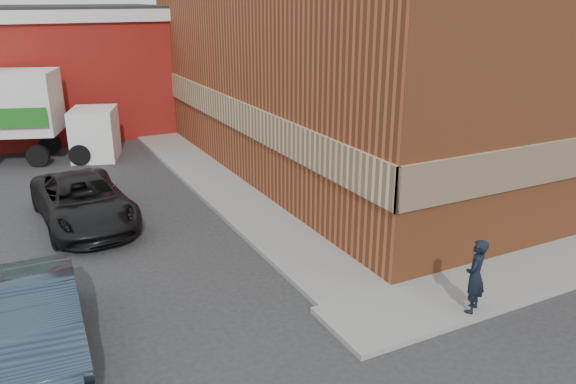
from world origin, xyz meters
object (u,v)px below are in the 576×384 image
sedan (37,320)px  box_truck (2,111)px  brick_building (404,33)px  suv_a (83,201)px  man (475,276)px

sedan → box_truck: (-0.02, 13.79, 1.29)m
brick_building → suv_a: bearing=-170.6°
brick_building → man: brick_building is taller
suv_a → brick_building: bearing=5.6°
brick_building → box_truck: 15.32m
suv_a → box_truck: box_truck is taller
sedan → box_truck: 13.85m
brick_building → man: 12.81m
box_truck → man: bearing=-45.7°
sedan → man: bearing=-16.5°
suv_a → man: bearing=-58.2°
sedan → suv_a: 6.18m
man → box_truck: (-7.72, 16.34, 1.09)m
brick_building → sedan: 16.53m
brick_building → suv_a: size_ratio=3.79×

